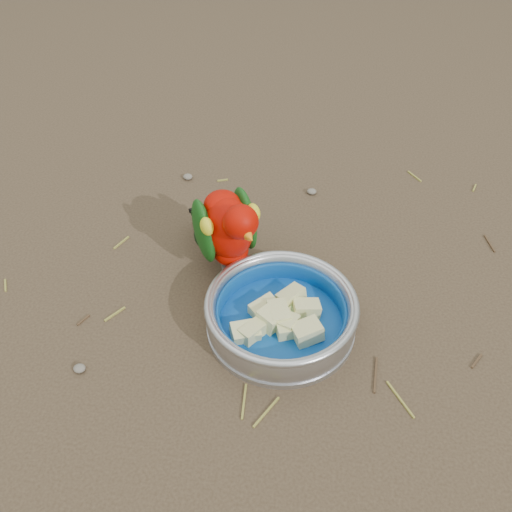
# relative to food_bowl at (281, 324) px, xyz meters

# --- Properties ---
(ground) EXTENTS (60.00, 60.00, 0.00)m
(ground) POSITION_rel_food_bowl_xyz_m (-0.08, 0.06, -0.01)
(ground) COLOR #463627
(food_bowl) EXTENTS (0.24, 0.24, 0.02)m
(food_bowl) POSITION_rel_food_bowl_xyz_m (0.00, 0.00, 0.00)
(food_bowl) COLOR #B2B2BA
(food_bowl) RESTS_ON ground
(bowl_wall) EXTENTS (0.24, 0.24, 0.04)m
(bowl_wall) POSITION_rel_food_bowl_xyz_m (0.00, 0.00, 0.03)
(bowl_wall) COLOR #B2B2BA
(bowl_wall) RESTS_ON food_bowl
(fruit_wedges) EXTENTS (0.14, 0.14, 0.03)m
(fruit_wedges) POSITION_rel_food_bowl_xyz_m (0.00, -0.00, 0.02)
(fruit_wedges) COLOR beige
(fruit_wedges) RESTS_ON food_bowl
(lory_parrot) EXTENTS (0.21, 0.24, 0.18)m
(lory_parrot) POSITION_rel_food_bowl_xyz_m (-0.11, 0.11, 0.08)
(lory_parrot) COLOR #B00900
(lory_parrot) RESTS_ON ground
(ground_debris) EXTENTS (0.90, 0.80, 0.01)m
(ground_debris) POSITION_rel_food_bowl_xyz_m (-0.08, 0.10, -0.01)
(ground_debris) COLOR olive
(ground_debris) RESTS_ON ground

